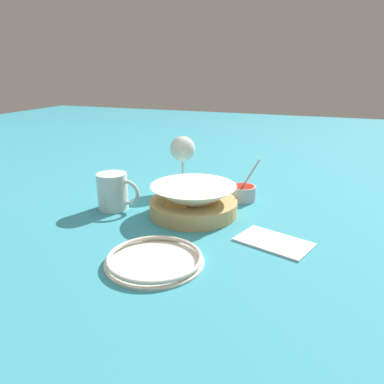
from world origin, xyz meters
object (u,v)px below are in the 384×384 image
beer_mug (113,193)px  sauce_cup (243,192)px  wine_glass (183,151)px  food_basket (192,201)px  side_plate (155,259)px

beer_mug → sauce_cup: bearing=31.3°
wine_glass → beer_mug: bearing=-114.8°
food_basket → beer_mug: 0.20m
sauce_cup → beer_mug: size_ratio=1.04×
sauce_cup → wine_glass: bearing=168.6°
food_basket → sauce_cup: sauce_cup is taller
side_plate → wine_glass: bearing=105.5°
food_basket → side_plate: 0.24m
wine_glass → beer_mug: (-0.10, -0.21, -0.07)m
wine_glass → side_plate: 0.45m
sauce_cup → beer_mug: 0.33m
wine_glass → side_plate: (0.12, -0.42, -0.10)m
sauce_cup → wine_glass: 0.21m
wine_glass → side_plate: bearing=-74.5°
beer_mug → side_plate: 0.30m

